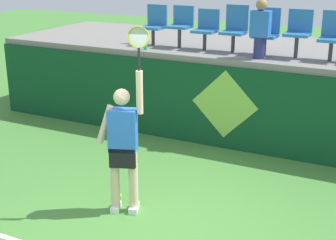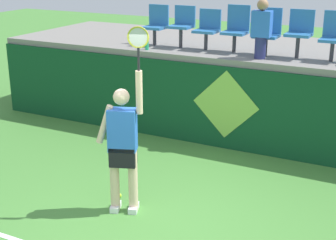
{
  "view_description": "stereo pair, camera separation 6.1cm",
  "coord_description": "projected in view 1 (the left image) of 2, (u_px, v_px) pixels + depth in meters",
  "views": [
    {
      "loc": [
        2.81,
        -5.06,
        3.5
      ],
      "look_at": [
        -0.29,
        1.17,
        1.16
      ],
      "focal_mm": 53.98,
      "sensor_mm": 36.0,
      "label": 1
    },
    {
      "loc": [
        2.87,
        -5.03,
        3.5
      ],
      "look_at": [
        -0.29,
        1.17,
        1.16
      ],
      "focal_mm": 53.98,
      "sensor_mm": 36.0,
      "label": 2
    }
  ],
  "objects": [
    {
      "name": "stadium_chair_1",
      "position": [
        181.0,
        24.0,
        9.97
      ],
      "size": [
        0.44,
        0.42,
        0.81
      ],
      "color": "#38383D",
      "rests_on": "spectator_platform"
    },
    {
      "name": "tennis_ball",
      "position": [
        119.0,
        196.0,
        7.52
      ],
      "size": [
        0.07,
        0.07,
        0.07
      ],
      "primitive_type": "sphere",
      "color": "#D1E533",
      "rests_on": "ground_plane"
    },
    {
      "name": "stadium_chair_0",
      "position": [
        155.0,
        23.0,
        10.24
      ],
      "size": [
        0.44,
        0.42,
        0.8
      ],
      "color": "#38383D",
      "rests_on": "spectator_platform"
    },
    {
      "name": "stadium_chair_3",
      "position": [
        235.0,
        27.0,
        9.51
      ],
      "size": [
        0.44,
        0.42,
        0.87
      ],
      "color": "#38383D",
      "rests_on": "spectator_platform"
    },
    {
      "name": "court_back_wall",
      "position": [
        235.0,
        108.0,
        9.19
      ],
      "size": [
        10.76,
        0.2,
        1.54
      ],
      "primitive_type": "cube",
      "color": "#0F4223",
      "rests_on": "ground_plane"
    },
    {
      "name": "tennis_player",
      "position": [
        123.0,
        144.0,
        6.85
      ],
      "size": [
        0.72,
        0.38,
        2.6
      ],
      "color": "white",
      "rests_on": "ground_plane"
    },
    {
      "name": "stadium_chair_2",
      "position": [
        206.0,
        27.0,
        9.76
      ],
      "size": [
        0.44,
        0.42,
        0.77
      ],
      "color": "#38383D",
      "rests_on": "spectator_platform"
    },
    {
      "name": "water_bottle",
      "position": [
        146.0,
        43.0,
        9.78
      ],
      "size": [
        0.07,
        0.07,
        0.27
      ],
      "primitive_type": "cylinder",
      "color": "#26B272",
      "rests_on": "spectator_platform"
    },
    {
      "name": "wall_signage_mount",
      "position": [
        223.0,
        148.0,
        9.42
      ],
      "size": [
        1.27,
        0.01,
        1.49
      ],
      "color": "#0F4223",
      "rests_on": "ground_plane"
    },
    {
      "name": "ground_plane",
      "position": [
        148.0,
        232.0,
        6.6
      ],
      "size": [
        40.0,
        40.0,
        0.0
      ],
      "primitive_type": "plane",
      "color": "#478438"
    },
    {
      "name": "stadium_chair_5",
      "position": [
        298.0,
        30.0,
        8.99
      ],
      "size": [
        0.44,
        0.42,
        0.85
      ],
      "color": "#38383D",
      "rests_on": "spectator_platform"
    },
    {
      "name": "stadium_chair_6",
      "position": [
        333.0,
        34.0,
        8.75
      ],
      "size": [
        0.44,
        0.42,
        0.85
      ],
      "color": "#38383D",
      "rests_on": "spectator_platform"
    },
    {
      "name": "spectator_0",
      "position": [
        260.0,
        28.0,
        8.88
      ],
      "size": [
        0.34,
        0.2,
        1.04
      ],
      "color": "navy",
      "rests_on": "spectator_platform"
    },
    {
      "name": "spectator_platform",
      "position": [
        262.0,
        49.0,
        10.21
      ],
      "size": [
        10.76,
        3.14,
        0.12
      ],
      "primitive_type": "cube",
      "color": "gray",
      "rests_on": "court_back_wall"
    },
    {
      "name": "stadium_chair_4",
      "position": [
        266.0,
        30.0,
        9.26
      ],
      "size": [
        0.44,
        0.42,
        0.85
      ],
      "color": "#38383D",
      "rests_on": "spectator_platform"
    }
  ]
}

